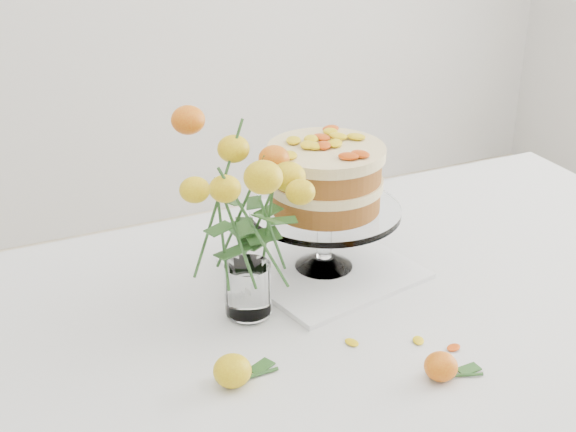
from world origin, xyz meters
The scene contains 9 objects.
table centered at (0.00, 0.00, 0.67)m, with size 1.43×0.93×0.76m.
napkin centered at (-0.05, 0.13, 0.76)m, with size 0.29×0.29×0.01m, color silver.
cake_stand centered at (-0.05, 0.13, 0.93)m, with size 0.28×0.28×0.25m.
rose_vase centered at (-0.24, 0.05, 0.99)m, with size 0.31×0.31×0.39m.
loose_rose_near centered at (-0.33, -0.12, 0.78)m, with size 0.10×0.06×0.05m.
loose_rose_far centered at (-0.04, -0.23, 0.78)m, with size 0.09×0.05×0.04m.
stray_petal_a centered at (-0.12, -0.10, 0.76)m, with size 0.03×0.02×0.00m, color yellow.
stray_petal_b centered at (-0.02, -0.14, 0.76)m, with size 0.03×0.02×0.00m, color yellow.
stray_petal_c centered at (0.02, -0.18, 0.76)m, with size 0.03×0.02×0.00m, color yellow.
Camera 1 is at (-0.66, -1.03, 1.50)m, focal length 50.00 mm.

